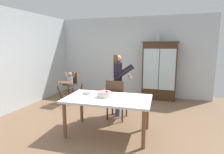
# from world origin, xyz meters

# --- Properties ---
(ground_plane) EXTENTS (6.24, 6.24, 0.00)m
(ground_plane) POSITION_xyz_m (0.00, 0.00, 0.00)
(ground_plane) COLOR brown
(wall_back) EXTENTS (5.32, 0.06, 2.70)m
(wall_back) POSITION_xyz_m (0.00, 2.63, 1.35)
(wall_back) COLOR silver
(wall_back) RESTS_ON ground_plane
(wall_left) EXTENTS (0.06, 5.32, 2.70)m
(wall_left) POSITION_xyz_m (-2.63, 0.00, 1.35)
(wall_left) COLOR silver
(wall_left) RESTS_ON ground_plane
(china_cabinet) EXTENTS (1.11, 0.48, 1.87)m
(china_cabinet) POSITION_xyz_m (0.99, 2.37, 0.94)
(china_cabinet) COLOR #422819
(china_cabinet) RESTS_ON ground_plane
(ceramic_vase) EXTENTS (0.13, 0.13, 0.27)m
(ceramic_vase) POSITION_xyz_m (0.92, 2.37, 1.99)
(ceramic_vase) COLOR #B2B7B2
(ceramic_vase) RESTS_ON china_cabinet
(high_chair_with_toddler) EXTENTS (0.61, 0.71, 0.95)m
(high_chair_with_toddler) POSITION_xyz_m (-1.57, 1.13, 0.65)
(high_chair_with_toddler) COLOR #422819
(high_chair_with_toddler) RESTS_ON ground_plane
(adult_person) EXTENTS (0.61, 0.60, 1.53)m
(adult_person) POSITION_xyz_m (0.12, 0.58, 0.97)
(adult_person) COLOR #3D4C6B
(adult_person) RESTS_ON ground_plane
(dining_table) EXTENTS (1.72, 1.05, 0.74)m
(dining_table) POSITION_xyz_m (0.21, -0.43, 0.65)
(dining_table) COLOR silver
(dining_table) RESTS_ON ground_plane
(birthday_cake) EXTENTS (0.28, 0.28, 0.19)m
(birthday_cake) POSITION_xyz_m (0.13, -0.40, 0.79)
(birthday_cake) COLOR beige
(birthday_cake) RESTS_ON dining_table
(serving_bowl) EXTENTS (0.18, 0.18, 0.05)m
(serving_bowl) POSITION_xyz_m (-0.30, -0.29, 0.77)
(serving_bowl) COLOR #B2BCC6
(serving_bowl) RESTS_ON dining_table
(dining_chair_far_side) EXTENTS (0.45, 0.45, 0.96)m
(dining_chair_far_side) POSITION_xyz_m (0.17, 0.26, 0.56)
(dining_chair_far_side) COLOR #422819
(dining_chair_far_side) RESTS_ON ground_plane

